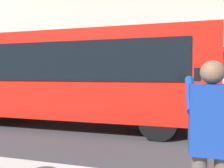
{
  "coord_description": "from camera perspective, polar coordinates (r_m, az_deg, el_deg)",
  "views": [
    {
      "loc": [
        0.55,
        7.03,
        1.72
      ],
      "look_at": [
        2.42,
        0.17,
        1.42
      ],
      "focal_mm": 36.16,
      "sensor_mm": 36.0,
      "label": 1
    }
  ],
  "objects": [
    {
      "name": "ground_plane",
      "position": [
        7.25,
        19.58,
        -11.46
      ],
      "size": [
        60.0,
        60.0,
        0.0
      ],
      "primitive_type": "plane",
      "color": "#38383A"
    },
    {
      "name": "building_facade_far",
      "position": [
        14.48,
        17.88,
        19.42
      ],
      "size": [
        28.0,
        1.55,
        12.0
      ],
      "color": "beige",
      "rests_on": "ground_plane"
    },
    {
      "name": "red_bus",
      "position": [
        7.8,
        -10.63,
        2.08
      ],
      "size": [
        9.05,
        2.54,
        3.08
      ],
      "color": "red",
      "rests_on": "ground_plane"
    },
    {
      "name": "pedestrian_photographer",
      "position": [
        2.36,
        23.86,
        -11.98
      ],
      "size": [
        0.53,
        0.52,
        1.7
      ],
      "color": "#4C4238",
      "rests_on": "sidewalk_curb"
    }
  ]
}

